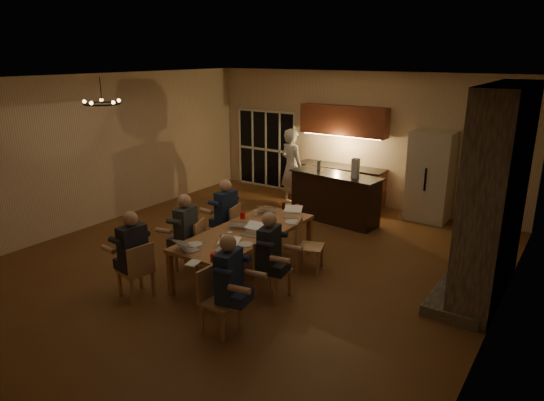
{
  "coord_description": "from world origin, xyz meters",
  "views": [
    {
      "loc": [
        4.79,
        -6.38,
        3.6
      ],
      "look_at": [
        0.29,
        0.3,
        1.14
      ],
      "focal_mm": 32.0,
      "sensor_mm": 36.0,
      "label": 1
    }
  ],
  "objects_px": {
    "redcup_near": "(213,257)",
    "mug_back": "(256,213)",
    "chair_left_near": "(135,270)",
    "chair_right_far": "(310,246)",
    "person_right_near": "(229,284)",
    "bar_blender": "(355,168)",
    "chair_left_far": "(226,227)",
    "chair_left_mid": "(190,245)",
    "standing_person": "(292,167)",
    "person_left_near": "(134,255)",
    "person_left_mid": "(186,234)",
    "laptop_a": "(189,242)",
    "plate_far": "(293,222)",
    "laptop_f": "(292,211)",
    "can_cola": "(283,206)",
    "person_right_mid": "(269,256)",
    "plate_near": "(246,245)",
    "laptop_b": "(226,244)",
    "plate_left": "(195,244)",
    "redcup_far": "(297,208)",
    "mug_mid": "(269,219)",
    "bar_island": "(335,198)",
    "refrigerator": "(430,176)",
    "laptop_e": "(268,206)",
    "chair_right_mid": "(273,270)",
    "dining_table": "(246,251)",
    "laptop_c": "(240,220)",
    "mug_front": "(230,235)",
    "redcup_mid": "(243,215)",
    "bar_bottle": "(319,165)",
    "chandelier": "(102,104)",
    "person_left_far": "(226,215)"
  },
  "relations": [
    {
      "from": "standing_person",
      "to": "laptop_a",
      "type": "xyz_separation_m",
      "value": [
        1.17,
        -4.85,
        -0.08
      ]
    },
    {
      "from": "chair_left_far",
      "to": "chair_left_mid",
      "type": "bearing_deg",
      "value": -11.44
    },
    {
      "from": "redcup_near",
      "to": "mug_back",
      "type": "bearing_deg",
      "value": 109.1
    },
    {
      "from": "chandelier",
      "to": "plate_left",
      "type": "distance_m",
      "value": 3.11
    },
    {
      "from": "refrigerator",
      "to": "bar_island",
      "type": "distance_m",
      "value": 2.15
    },
    {
      "from": "laptop_b",
      "to": "mug_mid",
      "type": "height_order",
      "value": "laptop_b"
    },
    {
      "from": "chair_right_far",
      "to": "laptop_a",
      "type": "relative_size",
      "value": 2.78
    },
    {
      "from": "person_right_mid",
      "to": "chair_left_near",
      "type": "bearing_deg",
      "value": 113.37
    },
    {
      "from": "chair_left_near",
      "to": "plate_near",
      "type": "distance_m",
      "value": 1.72
    },
    {
      "from": "person_left_near",
      "to": "redcup_mid",
      "type": "xyz_separation_m",
      "value": [
        0.46,
        2.11,
        0.12
      ]
    },
    {
      "from": "person_right_near",
      "to": "bar_blender",
      "type": "bearing_deg",
      "value": -5.71
    },
    {
      "from": "mug_front",
      "to": "bar_bottle",
      "type": "xyz_separation_m",
      "value": [
        -0.41,
        3.68,
        0.4
      ]
    },
    {
      "from": "person_left_near",
      "to": "person_left_mid",
      "type": "relative_size",
      "value": 1.0
    },
    {
      "from": "person_right_mid",
      "to": "mug_mid",
      "type": "distance_m",
      "value": 1.37
    },
    {
      "from": "mug_mid",
      "to": "redcup_near",
      "type": "bearing_deg",
      "value": -81.17
    },
    {
      "from": "chair_left_near",
      "to": "chair_right_far",
      "type": "height_order",
      "value": "same"
    },
    {
      "from": "person_right_mid",
      "to": "can_cola",
      "type": "height_order",
      "value": "person_right_mid"
    },
    {
      "from": "standing_person",
      "to": "refrigerator",
      "type": "bearing_deg",
      "value": -148.36
    },
    {
      "from": "dining_table",
      "to": "laptop_b",
      "type": "height_order",
      "value": "laptop_b"
    },
    {
      "from": "person_right_mid",
      "to": "plate_near",
      "type": "relative_size",
      "value": 5.88
    },
    {
      "from": "person_left_mid",
      "to": "laptop_a",
      "type": "relative_size",
      "value": 4.31
    },
    {
      "from": "bar_island",
      "to": "bar_blender",
      "type": "relative_size",
      "value": 4.9
    },
    {
      "from": "chair_right_far",
      "to": "laptop_f",
      "type": "height_order",
      "value": "laptop_f"
    },
    {
      "from": "laptop_b",
      "to": "dining_table",
      "type": "bearing_deg",
      "value": 94.23
    },
    {
      "from": "chair_right_far",
      "to": "laptop_a",
      "type": "height_order",
      "value": "laptop_a"
    },
    {
      "from": "plate_far",
      "to": "refrigerator",
      "type": "bearing_deg",
      "value": 70.68
    },
    {
      "from": "person_right_mid",
      "to": "person_left_far",
      "type": "xyz_separation_m",
      "value": [
        -1.74,
        1.12,
        0.0
      ]
    },
    {
      "from": "plate_far",
      "to": "laptop_f",
      "type": "bearing_deg",
      "value": 123.17
    },
    {
      "from": "dining_table",
      "to": "person_right_mid",
      "type": "height_order",
      "value": "person_right_mid"
    },
    {
      "from": "mug_mid",
      "to": "bar_bottle",
      "type": "height_order",
      "value": "bar_bottle"
    },
    {
      "from": "laptop_a",
      "to": "plate_near",
      "type": "xyz_separation_m",
      "value": [
        0.61,
        0.62,
        -0.1
      ]
    },
    {
      "from": "refrigerator",
      "to": "bar_blender",
      "type": "relative_size",
      "value": 4.77
    },
    {
      "from": "laptop_a",
      "to": "redcup_far",
      "type": "height_order",
      "value": "laptop_a"
    },
    {
      "from": "plate_near",
      "to": "plate_left",
      "type": "relative_size",
      "value": 0.97
    },
    {
      "from": "dining_table",
      "to": "laptop_e",
      "type": "xyz_separation_m",
      "value": [
        -0.27,
        1.05,
        0.49
      ]
    },
    {
      "from": "refrigerator",
      "to": "bar_island",
      "type": "relative_size",
      "value": 0.97
    },
    {
      "from": "laptop_b",
      "to": "chair_left_far",
      "type": "bearing_deg",
      "value": 116.24
    },
    {
      "from": "laptop_c",
      "to": "chair_left_mid",
      "type": "bearing_deg",
      "value": 13.84
    },
    {
      "from": "person_right_mid",
      "to": "laptop_b",
      "type": "xyz_separation_m",
      "value": [
        -0.57,
        -0.3,
        0.17
      ]
    },
    {
      "from": "chair_left_mid",
      "to": "redcup_near",
      "type": "xyz_separation_m",
      "value": [
        1.24,
        -0.81,
        0.37
      ]
    },
    {
      "from": "standing_person",
      "to": "chair_right_mid",
      "type": "bearing_deg",
      "value": 136.72
    },
    {
      "from": "laptop_f",
      "to": "mug_front",
      "type": "height_order",
      "value": "laptop_f"
    },
    {
      "from": "chair_right_far",
      "to": "can_cola",
      "type": "height_order",
      "value": "chair_right_far"
    },
    {
      "from": "dining_table",
      "to": "person_right_near",
      "type": "distance_m",
      "value": 1.85
    },
    {
      "from": "refrigerator",
      "to": "laptop_e",
      "type": "xyz_separation_m",
      "value": [
        -1.99,
        -3.42,
        -0.14
      ]
    },
    {
      "from": "standing_person",
      "to": "mug_back",
      "type": "xyz_separation_m",
      "value": [
        1.08,
        -2.99,
        -0.14
      ]
    },
    {
      "from": "person_right_mid",
      "to": "mug_front",
      "type": "relative_size",
      "value": 13.8
    },
    {
      "from": "redcup_far",
      "to": "plate_near",
      "type": "bearing_deg",
      "value": -83.27
    },
    {
      "from": "bar_bottle",
      "to": "chair_left_mid",
      "type": "bearing_deg",
      "value": -97.13
    },
    {
      "from": "laptop_f",
      "to": "plate_far",
      "type": "xyz_separation_m",
      "value": [
        0.16,
        -0.25,
        -0.1
      ]
    }
  ]
}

